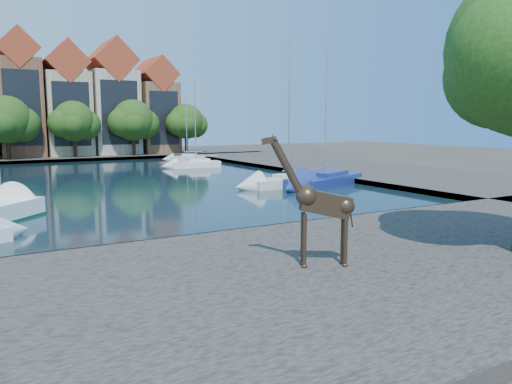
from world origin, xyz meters
The scene contains 18 objects.
ground centered at (0.00, 0.00, 0.00)m, with size 160.00×160.00×0.00m, color #38332B.
water_basin centered at (0.00, 24.00, 0.04)m, with size 38.00×50.00×0.08m, color black.
near_quay centered at (0.00, -7.00, 0.25)m, with size 50.00×14.00×0.50m, color #4D4843.
far_quay centered at (0.00, 56.00, 0.25)m, with size 60.00×16.00×0.50m, color #4D4843.
right_quay centered at (25.00, 24.00, 0.25)m, with size 14.00×52.00×0.50m, color #4D4843.
townhouse_center centered at (-4.00, 55.99, 8.36)m, with size 5.44×9.18×16.93m.
townhouse_east_inner centered at (2.00, 55.99, 7.73)m, with size 5.94×9.18×15.79m.
townhouse_east_mid centered at (8.50, 55.99, 8.10)m, with size 6.43×9.18×16.65m.
townhouse_east_end centered at (15.00, 55.99, 7.11)m, with size 5.44×9.18×14.43m.
far_tree_mid_west centered at (-5.89, 50.49, 5.29)m, with size 7.80×6.00×8.00m.
far_tree_mid_east centered at (2.10, 50.49, 5.13)m, with size 7.02×5.40×7.52m.
far_tree_east centered at (10.11, 50.49, 5.24)m, with size 7.54×5.80×7.84m.
far_tree_far_east centered at (18.09, 50.49, 5.08)m, with size 6.76×5.20×7.36m.
giraffe_statue centered at (-0.23, -6.57, 2.66)m, with size 2.91×1.58×4.39m.
sailboat_right_a centered at (12.00, 13.69, 0.63)m, with size 6.75×2.42×11.55m.
sailboat_right_b centered at (15.00, 12.83, 0.70)m, with size 8.68×5.92×13.59m.
sailboat_right_c centered at (12.00, 32.79, 0.64)m, with size 5.68×2.86×9.81m.
sailboat_right_d centered at (15.00, 42.86, 0.57)m, with size 4.84×2.61×8.48m.
Camera 1 is at (-10.23, -19.78, 5.39)m, focal length 35.00 mm.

